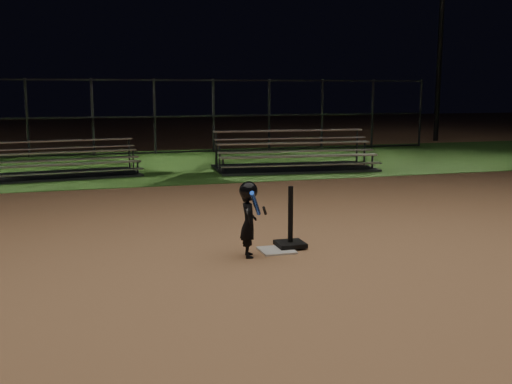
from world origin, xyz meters
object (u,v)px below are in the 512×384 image
object	(u,v)px
bleacher_left	(65,169)
bleacher_right	(294,162)
home_plate	(277,250)
batting_tee	(290,235)
light_pole_right	(442,20)
child_batter	(249,217)

from	to	relation	value
bleacher_left	bleacher_right	bearing A→B (deg)	-10.38
home_plate	batting_tee	xyz separation A→B (m)	(0.23, 0.11, 0.17)
home_plate	light_pole_right	xyz separation A→B (m)	(12.00, 14.94, 4.93)
child_batter	bleacher_left	xyz separation A→B (m)	(-2.40, 8.43, -0.35)
bleacher_right	bleacher_left	bearing A→B (deg)	-178.91
home_plate	child_batter	bearing A→B (deg)	-160.08
home_plate	bleacher_right	distance (m)	8.50
home_plate	bleacher_left	bearing A→B (deg)	108.93
batting_tee	bleacher_right	distance (m)	8.31
bleacher_left	light_pole_right	distance (m)	16.95
bleacher_left	child_batter	bearing A→B (deg)	-81.03
child_batter	light_pole_right	distance (m)	20.06
batting_tee	bleacher_left	size ratio (longest dim) A/B	0.22
batting_tee	light_pole_right	distance (m)	19.52
batting_tee	bleacher_left	distance (m)	8.71
child_batter	bleacher_left	world-z (taller)	child_batter
home_plate	bleacher_left	size ratio (longest dim) A/B	0.12
home_plate	child_batter	xyz separation A→B (m)	(-0.44, -0.16, 0.52)
bleacher_right	light_pole_right	xyz separation A→B (m)	(8.90, 7.03, 4.73)
home_plate	light_pole_right	world-z (taller)	light_pole_right
home_plate	bleacher_right	world-z (taller)	bleacher_right
batting_tee	light_pole_right	xyz separation A→B (m)	(11.77, 14.83, 4.76)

